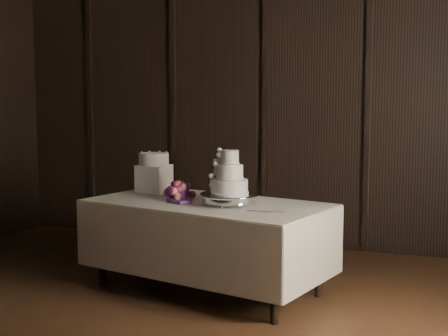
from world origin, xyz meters
TOP-DOWN VIEW (x-y plane):
  - room at (0.00, 0.00)m, footprint 6.08×7.08m
  - display_table at (0.02, 1.66)m, footprint 2.18×1.49m
  - cake_stand at (0.24, 1.59)m, footprint 0.54×0.54m
  - wedding_cake at (0.22, 1.57)m, footprint 0.33×0.30m
  - bouquet at (-0.23, 1.65)m, footprint 0.47×0.51m
  - box_pedestal at (-0.64, 2.02)m, footprint 0.28×0.28m
  - small_cake at (-0.64, 2.02)m, footprint 0.31×0.31m
  - cake_knife at (0.53, 1.34)m, footprint 0.37×0.05m

SIDE VIEW (x-z plane):
  - display_table at x=0.02m, z-range 0.04..0.80m
  - cake_knife at x=0.53m, z-range 0.76..0.77m
  - cake_stand at x=0.24m, z-range 0.76..0.85m
  - bouquet at x=-0.23m, z-range 0.73..0.93m
  - box_pedestal at x=-0.64m, z-range 0.76..1.01m
  - wedding_cake at x=0.22m, z-range 0.81..1.17m
  - small_cake at x=-0.64m, z-range 1.01..1.12m
  - room at x=0.00m, z-range -0.04..3.04m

